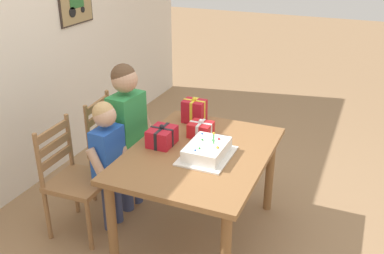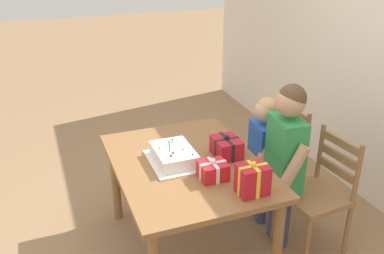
% 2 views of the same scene
% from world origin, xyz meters
% --- Properties ---
extents(ground_plane, '(20.00, 20.00, 0.00)m').
position_xyz_m(ground_plane, '(0.00, 0.00, 0.00)').
color(ground_plane, '#997551').
extents(dining_table, '(1.31, 1.00, 0.75)m').
position_xyz_m(dining_table, '(0.00, 0.00, 0.65)').
color(dining_table, olive).
rests_on(dining_table, ground).
extents(birthday_cake, '(0.44, 0.34, 0.19)m').
position_xyz_m(birthday_cake, '(-0.05, -0.08, 0.80)').
color(birthday_cake, white).
rests_on(birthday_cake, dining_table).
extents(gift_box_red_large, '(0.22, 0.18, 0.17)m').
position_xyz_m(gift_box_red_large, '(-0.00, 0.30, 0.82)').
color(gift_box_red_large, red).
rests_on(gift_box_red_large, dining_table).
extents(gift_box_beside_cake, '(0.17, 0.18, 0.15)m').
position_xyz_m(gift_box_beside_cake, '(0.25, 0.09, 0.81)').
color(gift_box_beside_cake, red).
rests_on(gift_box_beside_cake, dining_table).
extents(gift_box_corner_small, '(0.15, 0.19, 0.23)m').
position_xyz_m(gift_box_corner_small, '(0.50, 0.25, 0.85)').
color(gift_box_corner_small, red).
rests_on(gift_box_corner_small, dining_table).
extents(chair_left, '(0.44, 0.44, 0.92)m').
position_xyz_m(chair_left, '(-0.30, 0.93, 0.47)').
color(chair_left, '#996B42').
rests_on(chair_left, ground).
extents(chair_right, '(0.46, 0.46, 0.92)m').
position_xyz_m(chair_right, '(0.30, 0.93, 0.47)').
color(chair_right, '#996B42').
rests_on(chair_right, ground).
extents(child_older, '(0.49, 0.29, 1.30)m').
position_xyz_m(child_older, '(0.16, 0.70, 0.79)').
color(child_older, '#38426B').
rests_on(child_older, ground).
extents(child_younger, '(0.40, 0.24, 1.09)m').
position_xyz_m(child_younger, '(-0.15, 0.70, 0.66)').
color(child_younger, '#38426B').
rests_on(child_younger, ground).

